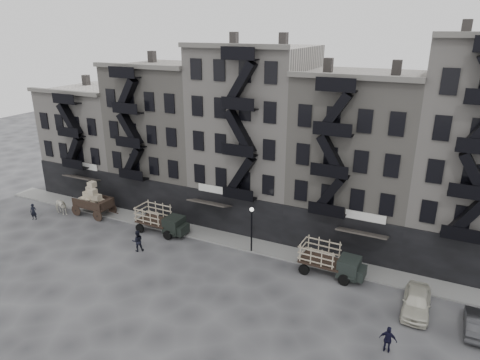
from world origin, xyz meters
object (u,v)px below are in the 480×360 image
at_px(car_east, 417,302).
at_px(policeman, 388,339).
at_px(stake_truck_east, 330,258).
at_px(car_far, 476,324).
at_px(pedestrian_mid, 138,241).
at_px(horse, 60,206).
at_px(pedestrian_west, 33,212).
at_px(wagon, 92,197).
at_px(stake_truck_west, 161,218).

xyz_separation_m(car_east, policeman, (-1.21, -4.98, 0.12)).
distance_m(stake_truck_east, car_far, 10.64).
height_order(pedestrian_mid, policeman, pedestrian_mid).
xyz_separation_m(horse, stake_truck_east, (28.58, 0.98, 0.55)).
distance_m(car_east, pedestrian_mid, 22.86).
bearing_deg(pedestrian_west, policeman, -34.64).
bearing_deg(pedestrian_mid, horse, -55.05).
distance_m(car_far, policeman, 6.56).
bearing_deg(car_east, stake_truck_east, 163.18).
bearing_deg(pedestrian_west, car_far, -27.69).
xyz_separation_m(horse, pedestrian_mid, (12.42, -2.67, 0.06)).
relative_size(horse, car_far, 0.57).
distance_m(stake_truck_east, car_east, 6.94).
relative_size(wagon, car_east, 0.94).
bearing_deg(pedestrian_mid, stake_truck_east, 149.82).
height_order(horse, stake_truck_west, stake_truck_west).
height_order(wagon, car_far, wagon).
height_order(stake_truck_west, car_east, stake_truck_west).
height_order(stake_truck_west, car_far, stake_truck_west).
bearing_deg(wagon, stake_truck_east, -0.02).
bearing_deg(car_east, horse, 177.89).
bearing_deg(policeman, pedestrian_west, -4.68).
relative_size(wagon, stake_truck_east, 0.81).
bearing_deg(car_east, wagon, 175.10).
relative_size(stake_truck_west, car_east, 1.16).
bearing_deg(stake_truck_east, pedestrian_west, -171.89).
relative_size(wagon, car_far, 1.11).
relative_size(stake_truck_east, pedestrian_mid, 2.65).
xyz_separation_m(stake_truck_west, stake_truck_east, (16.48, -0.23, -0.02)).
bearing_deg(policeman, pedestrian_mid, -7.18).
bearing_deg(car_far, pedestrian_mid, 2.49).
xyz_separation_m(horse, stake_truck_west, (12.11, 1.21, 0.57)).
bearing_deg(policeman, horse, -8.48).
distance_m(horse, pedestrian_mid, 12.70).
xyz_separation_m(stake_truck_east, car_east, (6.63, -1.93, -0.70)).
relative_size(wagon, policeman, 2.39).
bearing_deg(pedestrian_west, stake_truck_west, -14.49).
height_order(car_east, pedestrian_mid, pedestrian_mid).
distance_m(pedestrian_west, pedestrian_mid, 13.76).
xyz_separation_m(wagon, car_far, (35.65, -3.04, -1.39)).
relative_size(stake_truck_east, car_far, 1.37).
relative_size(car_east, pedestrian_mid, 2.29).
height_order(wagon, car_east, wagon).
distance_m(stake_truck_east, policeman, 8.80).
distance_m(stake_truck_west, stake_truck_east, 16.48).
height_order(pedestrian_west, pedestrian_mid, pedestrian_mid).
distance_m(wagon, pedestrian_mid, 10.14).
height_order(pedestrian_west, policeman, policeman).
bearing_deg(car_far, stake_truck_east, -13.78).
bearing_deg(horse, pedestrian_west, 157.88).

